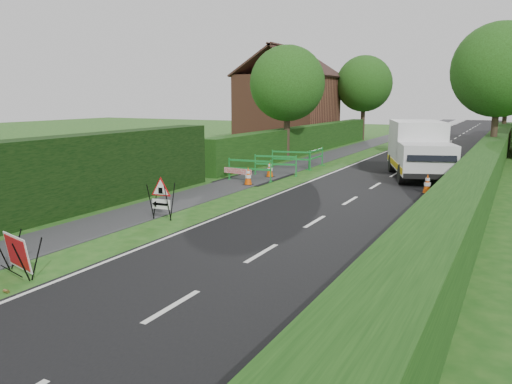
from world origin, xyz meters
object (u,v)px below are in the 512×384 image
at_px(red_rect_sign, 17,253).
at_px(works_van, 419,148).
at_px(hatchback_car, 431,146).
at_px(triangle_sign, 160,195).

height_order(red_rect_sign, works_van, works_van).
bearing_deg(red_rect_sign, works_van, 88.30).
bearing_deg(red_rect_sign, hatchback_car, 95.84).
relative_size(red_rect_sign, works_van, 0.19).
bearing_deg(hatchback_car, works_van, -61.54).
height_order(works_van, hatchback_car, works_van).
bearing_deg(triangle_sign, works_van, 60.29).
distance_m(red_rect_sign, hatchback_car, 27.40).
bearing_deg(triangle_sign, hatchback_car, 72.79).
height_order(triangle_sign, hatchback_car, hatchback_car).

